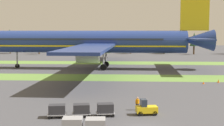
{
  "coord_description": "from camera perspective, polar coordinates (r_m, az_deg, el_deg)",
  "views": [
    {
      "loc": [
        -1.55,
        -32.07,
        10.29
      ],
      "look_at": [
        -4.98,
        29.79,
        4.0
      ],
      "focal_mm": 50.63,
      "sensor_mm": 36.0,
      "label": 1
    }
  ],
  "objects": [
    {
      "name": "grass_strip_near",
      "position": [
        70.0,
        4.41,
        -2.67
      ],
      "size": [
        320.0,
        10.27,
        0.01
      ],
      "primitive_type": "cube",
      "color": "olive",
      "rests_on": "ground"
    },
    {
      "name": "grass_strip_far",
      "position": [
        102.29,
        4.02,
        0.01
      ],
      "size": [
        320.0,
        10.27,
        0.01
      ],
      "primitive_type": "cube",
      "color": "olive",
      "rests_on": "ground"
    },
    {
      "name": "airliner",
      "position": [
        85.95,
        -2.75,
        3.87
      ],
      "size": [
        62.21,
        76.22,
        20.67
      ],
      "rotation": [
        0.0,
        0.0,
        1.55
      ],
      "color": "navy",
      "rests_on": "ground"
    },
    {
      "name": "baggage_tug",
      "position": [
        39.44,
        6.16,
        -8.14
      ],
      "size": [
        2.78,
        1.71,
        1.97
      ],
      "rotation": [
        0.0,
        0.0,
        -1.4
      ],
      "color": "yellow",
      "rests_on": "ground"
    },
    {
      "name": "cargo_dolly_lead",
      "position": [
        38.65,
        -1.2,
        -8.24
      ],
      "size": [
        2.42,
        1.85,
        1.55
      ],
      "rotation": [
        0.0,
        0.0,
        -1.4
      ],
      "color": "#A3A3A8",
      "rests_on": "ground"
    },
    {
      "name": "cargo_dolly_second",
      "position": [
        38.51,
        -5.55,
        -8.32
      ],
      "size": [
        2.42,
        1.85,
        1.55
      ],
      "rotation": [
        0.0,
        0.0,
        -1.4
      ],
      "color": "#A3A3A8",
      "rests_on": "ground"
    },
    {
      "name": "cargo_dolly_third",
      "position": [
        38.58,
        -9.91,
        -8.35
      ],
      "size": [
        2.42,
        1.85,
        1.55
      ],
      "rotation": [
        0.0,
        0.0,
        -1.4
      ],
      "color": "#A3A3A8",
      "rests_on": "ground"
    },
    {
      "name": "ground_crew_marshaller",
      "position": [
        41.59,
        4.62,
        -7.21
      ],
      "size": [
        0.52,
        0.36,
        1.74
      ],
      "rotation": [
        0.0,
        0.0,
        0.39
      ],
      "color": "black",
      "rests_on": "ground"
    },
    {
      "name": "uld_container_0",
      "position": [
        32.58,
        -7.13,
        -11.16
      ],
      "size": [
        2.11,
        1.74,
        1.63
      ],
      "primitive_type": "cube",
      "rotation": [
        0.0,
        0.0,
        0.07
      ],
      "color": "#A3A3A8",
      "rests_on": "ground"
    },
    {
      "name": "uld_container_1",
      "position": [
        32.47,
        -2.99,
        -11.27
      ],
      "size": [
        2.12,
        1.75,
        1.53
      ],
      "primitive_type": "cube",
      "rotation": [
        0.0,
        0.0,
        0.08
      ],
      "color": "#A3A3A8",
      "rests_on": "ground"
    },
    {
      "name": "taxiway_marker_0",
      "position": [
        66.67,
        18.67,
        -3.09
      ],
      "size": [
        0.44,
        0.44,
        0.68
      ],
      "primitive_type": "cone",
      "color": "orange",
      "rests_on": "ground"
    },
    {
      "name": "taxiway_marker_1",
      "position": [
        64.13,
        16.2,
        -3.45
      ],
      "size": [
        0.44,
        0.44,
        0.49
      ],
      "primitive_type": "cone",
      "color": "orange",
      "rests_on": "ground"
    },
    {
      "name": "distant_tree_line",
      "position": [
        142.65,
        2.31,
        4.29
      ],
      "size": [
        176.05,
        10.62,
        11.47
      ],
      "color": "#4C3823",
      "rests_on": "ground"
    }
  ]
}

